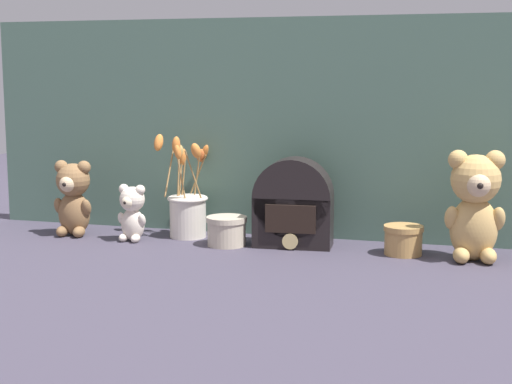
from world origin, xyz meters
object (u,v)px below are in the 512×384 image
(flower_vase, at_px, (187,207))
(vintage_radio, at_px, (293,207))
(teddy_bear_large, at_px, (475,204))
(teddy_bear_small, at_px, (132,212))
(decorative_tin_short, at_px, (403,240))
(decorative_tin_tall, at_px, (227,231))
(teddy_bear_medium, at_px, (73,196))

(flower_vase, relative_size, vintage_radio, 1.23)
(teddy_bear_large, distance_m, flower_vase, 0.77)
(teddy_bear_large, xyz_separation_m, teddy_bear_small, (-0.89, -0.02, -0.06))
(teddy_bear_large, distance_m, teddy_bear_small, 0.90)
(flower_vase, xyz_separation_m, decorative_tin_short, (0.60, -0.05, -0.05))
(teddy_bear_small, distance_m, decorative_tin_short, 0.73)
(decorative_tin_tall, relative_size, decorative_tin_short, 1.08)
(teddy_bear_small, bearing_deg, teddy_bear_medium, 173.44)
(teddy_bear_small, relative_size, decorative_tin_tall, 1.44)
(teddy_bear_medium, xyz_separation_m, vintage_radio, (0.62, 0.03, -0.00))
(teddy_bear_small, bearing_deg, decorative_tin_short, 3.05)
(flower_vase, bearing_deg, decorative_tin_tall, -27.17)
(flower_vase, relative_size, decorative_tin_tall, 2.69)
(flower_vase, bearing_deg, teddy_bear_medium, -167.75)
(flower_vase, bearing_deg, teddy_bear_small, -144.30)
(teddy_bear_medium, xyz_separation_m, teddy_bear_small, (0.19, -0.02, -0.03))
(teddy_bear_medium, bearing_deg, vintage_radio, 3.17)
(teddy_bear_medium, bearing_deg, teddy_bear_small, -6.56)
(teddy_bear_small, height_order, flower_vase, flower_vase)
(teddy_bear_large, bearing_deg, flower_vase, 174.91)
(teddy_bear_large, xyz_separation_m, teddy_bear_medium, (-1.08, 0.00, -0.03))
(teddy_bear_small, bearing_deg, decorative_tin_tall, 4.02)
(teddy_bear_medium, distance_m, decorative_tin_tall, 0.46)
(teddy_bear_medium, relative_size, vintage_radio, 0.90)
(vintage_radio, height_order, decorative_tin_short, vintage_radio)
(teddy_bear_large, height_order, decorative_tin_short, teddy_bear_large)
(teddy_bear_small, xyz_separation_m, decorative_tin_tall, (0.26, 0.02, -0.04))
(teddy_bear_small, xyz_separation_m, decorative_tin_short, (0.72, 0.04, -0.04))
(teddy_bear_small, xyz_separation_m, flower_vase, (0.13, 0.09, 0.00))
(vintage_radio, bearing_deg, decorative_tin_short, -3.51)
(teddy_bear_medium, bearing_deg, decorative_tin_tall, -0.40)
(decorative_tin_short, bearing_deg, vintage_radio, 176.49)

